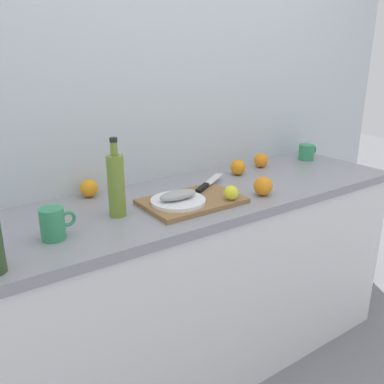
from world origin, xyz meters
name	(u,v)px	position (x,y,z in m)	size (l,w,h in m)	color
ground_plane	(200,359)	(0.00, 0.00, 0.00)	(12.00, 12.00, 0.00)	slate
back_wall	(162,105)	(0.00, 0.33, 1.25)	(3.20, 0.05, 2.50)	silver
kitchen_counter	(201,282)	(0.00, 0.00, 0.45)	(2.00, 0.60, 0.90)	white
cutting_board	(192,201)	(-0.11, -0.08, 0.91)	(0.40, 0.27, 0.02)	olive
white_plate	(178,201)	(-0.18, -0.08, 0.93)	(0.22, 0.22, 0.01)	white
fish_fillet	(178,195)	(-0.18, -0.08, 0.95)	(0.17, 0.07, 0.04)	#999E99
chef_knife	(206,185)	(0.04, 0.02, 0.93)	(0.26, 0.18, 0.02)	silver
lemon_0	(231,193)	(0.02, -0.18, 0.95)	(0.06, 0.06, 0.06)	yellow
olive_oil_bottle	(116,184)	(-0.41, -0.02, 1.02)	(0.06, 0.06, 0.30)	olive
coffee_mug_0	(307,152)	(0.84, 0.13, 0.94)	(0.13, 0.09, 0.09)	#338C59
coffee_mug_1	(53,224)	(-0.68, -0.09, 0.95)	(0.12, 0.08, 0.11)	#338C59
orange_0	(261,160)	(0.51, 0.17, 0.94)	(0.08, 0.08, 0.08)	orange
orange_1	(238,167)	(0.32, 0.13, 0.94)	(0.08, 0.08, 0.08)	orange
orange_2	(89,188)	(-0.42, 0.24, 0.94)	(0.08, 0.08, 0.08)	orange
orange_3	(263,186)	(0.20, -0.17, 0.94)	(0.08, 0.08, 0.08)	orange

